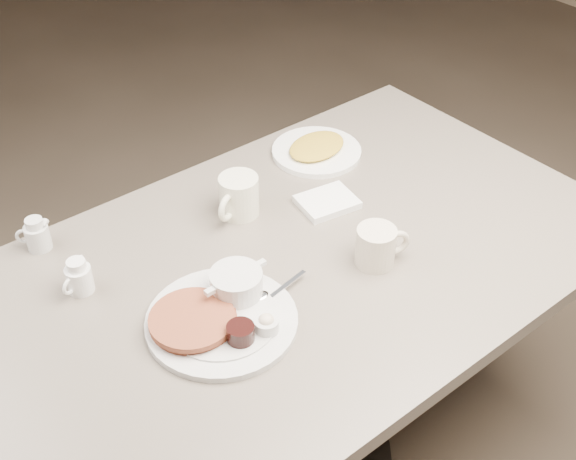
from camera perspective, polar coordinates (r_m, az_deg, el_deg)
diner_table at (r=1.74m, az=0.42°, el=-6.48°), size 1.50×0.90×0.75m
main_plate at (r=1.48m, az=-5.24°, el=-6.36°), size 0.38×0.31×0.07m
coffee_mug_near at (r=1.60m, az=6.94°, el=-1.22°), size 0.13×0.11×0.09m
napkin at (r=1.78m, az=3.06°, el=2.18°), size 0.15×0.13×0.02m
coffee_mug_far at (r=1.73m, az=-3.89°, el=2.62°), size 0.14×0.12×0.10m
creamer_left at (r=1.59m, az=-15.96°, el=-3.55°), size 0.08×0.06×0.08m
creamer_right at (r=1.73m, az=-18.94°, el=-0.37°), size 0.07×0.06×0.08m
hash_plate at (r=1.97m, az=2.24°, el=6.25°), size 0.28×0.28×0.04m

